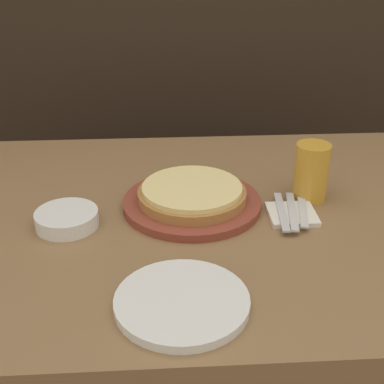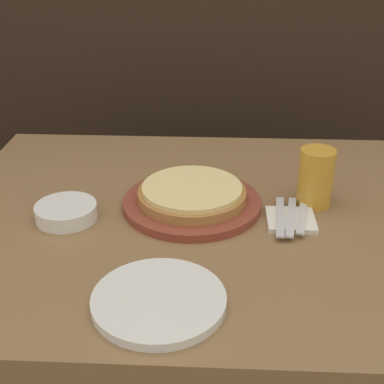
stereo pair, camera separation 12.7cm
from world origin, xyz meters
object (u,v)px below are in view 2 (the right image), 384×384
object	(u,v)px
beer_glass	(316,175)
dinner_knife	(291,217)
dinner_plate	(159,300)
spoon	(302,217)
fork	(280,216)
side_bowl	(66,212)
pizza_on_board	(192,198)

from	to	relation	value
beer_glass	dinner_knife	xyz separation A→B (m)	(-0.06, -0.09, -0.06)
dinner_plate	dinner_knife	xyz separation A→B (m)	(0.27, 0.31, 0.01)
dinner_plate	spoon	world-z (taller)	dinner_plate
beer_glass	dinner_knife	distance (m)	0.13
dinner_plate	fork	size ratio (longest dim) A/B	1.34
side_bowl	spoon	world-z (taller)	side_bowl
dinner_knife	pizza_on_board	bearing A→B (deg)	164.70
dinner_plate	spoon	xyz separation A→B (m)	(0.30, 0.31, 0.01)
pizza_on_board	spoon	world-z (taller)	pizza_on_board
beer_glass	pizza_on_board	bearing A→B (deg)	-174.34
pizza_on_board	fork	xyz separation A→B (m)	(0.21, -0.06, -0.01)
fork	spoon	bearing A→B (deg)	-0.00
pizza_on_board	spoon	size ratio (longest dim) A/B	2.15
beer_glass	fork	bearing A→B (deg)	-133.92
pizza_on_board	dinner_plate	size ratio (longest dim) A/B	1.36
pizza_on_board	spoon	xyz separation A→B (m)	(0.26, -0.06, -0.01)
spoon	dinner_knife	bearing A→B (deg)	180.00
pizza_on_board	fork	bearing A→B (deg)	-17.05
pizza_on_board	dinner_plate	bearing A→B (deg)	-96.35
spoon	dinner_plate	bearing A→B (deg)	-133.86
beer_glass	spoon	size ratio (longest dim) A/B	0.92
dinner_plate	fork	bearing A→B (deg)	51.36
dinner_plate	spoon	distance (m)	0.43
pizza_on_board	dinner_knife	size ratio (longest dim) A/B	1.83
pizza_on_board	dinner_knife	bearing A→B (deg)	-15.30
dinner_plate	pizza_on_board	bearing A→B (deg)	83.65
dinner_knife	spoon	size ratio (longest dim) A/B	1.18
pizza_on_board	beer_glass	bearing A→B (deg)	5.66
beer_glass	side_bowl	size ratio (longest dim) A/B	1.00
pizza_on_board	dinner_knife	xyz separation A→B (m)	(0.23, -0.06, -0.01)
spoon	side_bowl	bearing A→B (deg)	-178.99
fork	spoon	size ratio (longest dim) A/B	1.18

